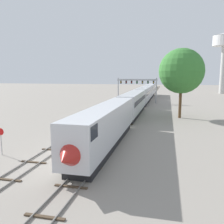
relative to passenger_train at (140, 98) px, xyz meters
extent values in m
plane|color=gray|center=(-2.00, -39.85, -2.60)|extent=(400.00, 400.00, 0.00)
cube|color=slate|center=(-0.72, 20.15, -2.52)|extent=(0.07, 200.00, 0.16)
cube|color=slate|center=(0.72, 20.15, -2.52)|extent=(0.07, 200.00, 0.16)
cube|color=#473828|center=(0.00, -49.85, -2.55)|extent=(2.60, 0.24, 0.10)
cube|color=#473828|center=(0.00, -45.85, -2.55)|extent=(2.60, 0.24, 0.10)
cube|color=#473828|center=(0.00, -41.85, -2.55)|extent=(2.60, 0.24, 0.10)
cube|color=#473828|center=(0.00, -37.85, -2.55)|extent=(2.60, 0.24, 0.10)
cube|color=#473828|center=(0.00, -33.85, -2.55)|extent=(2.60, 0.24, 0.10)
cube|color=#473828|center=(0.00, -29.85, -2.55)|extent=(2.60, 0.24, 0.10)
cube|color=#473828|center=(0.00, -25.85, -2.55)|extent=(2.60, 0.24, 0.10)
cube|color=#473828|center=(0.00, -21.85, -2.55)|extent=(2.60, 0.24, 0.10)
cube|color=#473828|center=(0.00, -17.85, -2.55)|extent=(2.60, 0.24, 0.10)
cube|color=#473828|center=(0.00, -13.85, -2.55)|extent=(2.60, 0.24, 0.10)
cube|color=#473828|center=(0.00, -9.85, -2.55)|extent=(2.60, 0.24, 0.10)
cube|color=#473828|center=(0.00, -5.85, -2.55)|extent=(2.60, 0.24, 0.10)
cube|color=#473828|center=(0.00, -1.85, -2.55)|extent=(2.60, 0.24, 0.10)
cube|color=#473828|center=(0.00, 2.15, -2.55)|extent=(2.60, 0.24, 0.10)
cube|color=#473828|center=(0.00, 6.15, -2.55)|extent=(2.60, 0.24, 0.10)
cube|color=#473828|center=(0.00, 10.15, -2.55)|extent=(2.60, 0.24, 0.10)
cube|color=#473828|center=(0.00, 14.15, -2.55)|extent=(2.60, 0.24, 0.10)
cube|color=#473828|center=(0.00, 18.15, -2.55)|extent=(2.60, 0.24, 0.10)
cube|color=#473828|center=(0.00, 22.15, -2.55)|extent=(2.60, 0.24, 0.10)
cube|color=#473828|center=(0.00, 26.15, -2.55)|extent=(2.60, 0.24, 0.10)
cube|color=#473828|center=(0.00, 30.15, -2.55)|extent=(2.60, 0.24, 0.10)
cube|color=#473828|center=(0.00, 34.15, -2.55)|extent=(2.60, 0.24, 0.10)
cube|color=#473828|center=(0.00, 38.15, -2.55)|extent=(2.60, 0.24, 0.10)
cube|color=#473828|center=(0.00, 42.15, -2.55)|extent=(2.60, 0.24, 0.10)
cube|color=#473828|center=(0.00, 46.15, -2.55)|extent=(2.60, 0.24, 0.10)
cube|color=#473828|center=(0.00, 50.15, -2.55)|extent=(2.60, 0.24, 0.10)
cube|color=#473828|center=(0.00, 54.15, -2.55)|extent=(2.60, 0.24, 0.10)
cube|color=#473828|center=(0.00, 58.15, -2.55)|extent=(2.60, 0.24, 0.10)
cube|color=#473828|center=(0.00, 62.15, -2.55)|extent=(2.60, 0.24, 0.10)
cube|color=#473828|center=(0.00, 66.15, -2.55)|extent=(2.60, 0.24, 0.10)
cube|color=#473828|center=(0.00, 70.15, -2.55)|extent=(2.60, 0.24, 0.10)
cube|color=#473828|center=(0.00, 74.15, -2.55)|extent=(2.60, 0.24, 0.10)
cube|color=#473828|center=(0.00, 78.15, -2.55)|extent=(2.60, 0.24, 0.10)
cube|color=#473828|center=(0.00, 82.15, -2.55)|extent=(2.60, 0.24, 0.10)
cube|color=#473828|center=(0.00, 86.15, -2.55)|extent=(2.60, 0.24, 0.10)
cube|color=#473828|center=(0.00, 90.15, -2.55)|extent=(2.60, 0.24, 0.10)
cube|color=#473828|center=(0.00, 94.15, -2.55)|extent=(2.60, 0.24, 0.10)
cube|color=#473828|center=(0.00, 98.15, -2.55)|extent=(2.60, 0.24, 0.10)
cube|color=#473828|center=(0.00, 102.15, -2.55)|extent=(2.60, 0.24, 0.10)
cube|color=#473828|center=(0.00, 106.15, -2.55)|extent=(2.60, 0.24, 0.10)
cube|color=#473828|center=(0.00, 110.15, -2.55)|extent=(2.60, 0.24, 0.10)
cube|color=#473828|center=(0.00, 114.15, -2.55)|extent=(2.60, 0.24, 0.10)
cube|color=#473828|center=(0.00, 118.15, -2.55)|extent=(2.60, 0.24, 0.10)
cube|color=slate|center=(-6.22, 0.15, -2.52)|extent=(0.07, 160.00, 0.16)
cube|color=slate|center=(-4.78, 0.15, -2.52)|extent=(0.07, 160.00, 0.16)
cube|color=#473828|center=(-5.50, -45.85, -2.55)|extent=(2.60, 0.24, 0.10)
cube|color=#473828|center=(-5.50, -41.85, -2.55)|extent=(2.60, 0.24, 0.10)
cube|color=#473828|center=(-5.50, -37.85, -2.55)|extent=(2.60, 0.24, 0.10)
cube|color=#473828|center=(-5.50, -33.85, -2.55)|extent=(2.60, 0.24, 0.10)
cube|color=#473828|center=(-5.50, -29.85, -2.55)|extent=(2.60, 0.24, 0.10)
cube|color=#473828|center=(-5.50, -25.85, -2.55)|extent=(2.60, 0.24, 0.10)
cube|color=#473828|center=(-5.50, -21.85, -2.55)|extent=(2.60, 0.24, 0.10)
cube|color=#473828|center=(-5.50, -17.85, -2.55)|extent=(2.60, 0.24, 0.10)
cube|color=#473828|center=(-5.50, -13.85, -2.55)|extent=(2.60, 0.24, 0.10)
cube|color=#473828|center=(-5.50, -9.85, -2.55)|extent=(2.60, 0.24, 0.10)
cube|color=#473828|center=(-5.50, -5.85, -2.55)|extent=(2.60, 0.24, 0.10)
cube|color=#473828|center=(-5.50, -1.85, -2.55)|extent=(2.60, 0.24, 0.10)
cube|color=#473828|center=(-5.50, 2.15, -2.55)|extent=(2.60, 0.24, 0.10)
cube|color=#473828|center=(-5.50, 6.15, -2.55)|extent=(2.60, 0.24, 0.10)
cube|color=#473828|center=(-5.50, 10.15, -2.55)|extent=(2.60, 0.24, 0.10)
cube|color=#473828|center=(-5.50, 14.15, -2.55)|extent=(2.60, 0.24, 0.10)
cube|color=#473828|center=(-5.50, 18.15, -2.55)|extent=(2.60, 0.24, 0.10)
cube|color=#473828|center=(-5.50, 22.15, -2.55)|extent=(2.60, 0.24, 0.10)
cube|color=#473828|center=(-5.50, 26.15, -2.55)|extent=(2.60, 0.24, 0.10)
cube|color=#473828|center=(-5.50, 30.15, -2.55)|extent=(2.60, 0.24, 0.10)
cube|color=#473828|center=(-5.50, 34.15, -2.55)|extent=(2.60, 0.24, 0.10)
cube|color=#473828|center=(-5.50, 38.15, -2.55)|extent=(2.60, 0.24, 0.10)
cube|color=#473828|center=(-5.50, 42.15, -2.55)|extent=(2.60, 0.24, 0.10)
cube|color=#473828|center=(-5.50, 46.15, -2.55)|extent=(2.60, 0.24, 0.10)
cube|color=#473828|center=(-5.50, 50.15, -2.55)|extent=(2.60, 0.24, 0.10)
cube|color=#473828|center=(-5.50, 54.15, -2.55)|extent=(2.60, 0.24, 0.10)
cube|color=#473828|center=(-5.50, 58.15, -2.55)|extent=(2.60, 0.24, 0.10)
cube|color=#473828|center=(-5.50, 62.15, -2.55)|extent=(2.60, 0.24, 0.10)
cube|color=#473828|center=(-5.50, 66.15, -2.55)|extent=(2.60, 0.24, 0.10)
cube|color=#473828|center=(-5.50, 70.15, -2.55)|extent=(2.60, 0.24, 0.10)
cube|color=#473828|center=(-5.50, 74.15, -2.55)|extent=(2.60, 0.24, 0.10)
cube|color=#473828|center=(-5.50, 78.15, -2.55)|extent=(2.60, 0.24, 0.10)
cube|color=silver|center=(0.00, -34.88, 0.30)|extent=(3.00, 21.94, 3.80)
cone|color=#B2231E|center=(0.00, -46.05, -0.10)|extent=(2.88, 2.60, 2.88)
cube|color=black|center=(0.00, -44.65, 1.44)|extent=(3.04, 1.80, 1.10)
cube|color=black|center=(0.00, -34.88, -2.10)|extent=(2.52, 19.75, 1.00)
cube|color=#B7BABF|center=(0.00, -11.94, 0.30)|extent=(3.00, 21.94, 3.80)
cube|color=black|center=(0.00, -11.94, 0.70)|extent=(3.04, 20.19, 0.90)
cube|color=black|center=(0.00, -11.94, -2.10)|extent=(2.52, 19.75, 1.00)
cube|color=#B7BABF|center=(0.00, 11.00, 0.30)|extent=(3.00, 21.94, 3.80)
cube|color=black|center=(0.00, 11.00, 0.70)|extent=(3.04, 20.19, 0.90)
cube|color=black|center=(0.00, 11.00, -2.10)|extent=(2.52, 19.75, 1.00)
cube|color=#B7BABF|center=(0.00, 33.94, 0.30)|extent=(3.00, 21.94, 3.80)
cube|color=black|center=(0.00, 33.94, 0.70)|extent=(3.04, 20.19, 0.90)
cube|color=black|center=(0.00, 33.94, -2.10)|extent=(2.52, 19.75, 1.00)
cylinder|color=#999BA0|center=(-8.00, 10.91, 1.18)|extent=(0.36, 0.36, 7.57)
cylinder|color=#999BA0|center=(3.50, 10.91, 1.18)|extent=(0.36, 0.36, 7.57)
cube|color=#999BA0|center=(-2.25, 10.91, 4.37)|extent=(12.10, 0.36, 0.50)
cube|color=black|center=(-7.18, 10.96, 3.67)|extent=(0.44, 0.32, 0.90)
sphere|color=yellow|center=(-7.18, 10.77, 3.67)|extent=(0.28, 0.28, 0.28)
cube|color=black|center=(-5.54, 10.96, 3.67)|extent=(0.44, 0.32, 0.90)
sphere|color=red|center=(-5.54, 10.77, 3.67)|extent=(0.28, 0.28, 0.28)
cube|color=black|center=(-3.89, 10.96, 3.67)|extent=(0.44, 0.32, 0.90)
sphere|color=red|center=(-3.89, 10.77, 3.67)|extent=(0.28, 0.28, 0.28)
cube|color=black|center=(-2.25, 10.96, 3.67)|extent=(0.44, 0.32, 0.90)
sphere|color=green|center=(-2.25, 10.77, 3.67)|extent=(0.28, 0.28, 0.28)
cube|color=black|center=(-0.61, 10.96, 3.67)|extent=(0.44, 0.32, 0.90)
sphere|color=yellow|center=(-0.61, 10.77, 3.67)|extent=(0.28, 0.28, 0.28)
cube|color=black|center=(1.04, 10.96, 3.67)|extent=(0.44, 0.32, 0.90)
sphere|color=green|center=(1.04, 10.77, 3.67)|extent=(0.28, 0.28, 0.28)
cube|color=black|center=(2.68, 10.96, 3.67)|extent=(0.44, 0.32, 0.90)
sphere|color=yellow|center=(2.68, 10.77, 3.67)|extent=(0.28, 0.28, 0.28)
cylinder|color=beige|center=(31.17, 57.67, 8.07)|extent=(2.60, 2.60, 21.36)
cylinder|color=gray|center=(-10.00, -40.50, -1.50)|extent=(0.08, 0.08, 2.20)
cylinder|color=red|center=(-10.00, -40.52, -0.10)|extent=(0.76, 0.03, 0.76)
cylinder|color=brown|center=(9.30, -13.08, 0.45)|extent=(0.56, 0.56, 6.11)
sphere|color=#387A33|center=(9.30, -13.08, 6.53)|extent=(8.65, 8.65, 8.65)
camera|label=1|loc=(6.82, -61.68, 5.71)|focal=38.56mm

